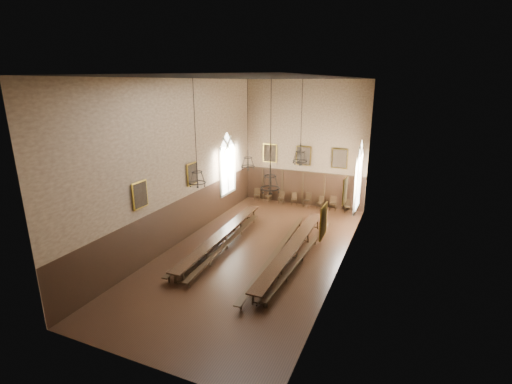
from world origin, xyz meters
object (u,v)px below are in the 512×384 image
Objects in this scene: chair_1 at (268,198)px; chair_5 at (320,205)px; table_right at (292,252)px; chandelier_back_left at (248,160)px; bench_left_outer at (213,240)px; bench_right_outer at (303,256)px; chair_2 at (281,200)px; chandelier_back_right at (300,155)px; table_left at (222,239)px; chandelier_front_left at (197,175)px; chair_6 at (333,206)px; chair_4 at (307,203)px; chandelier_front_right at (270,181)px; chair_0 at (257,197)px; chair_7 at (347,208)px; bench_left_inner at (227,245)px; chair_3 at (294,201)px; bench_right_inner at (277,254)px.

chair_1 is 1.01× the size of chair_5.
chandelier_back_left is at bearing 143.25° from table_right.
bench_right_outer is at bearing 0.12° from bench_left_outer.
chandelier_back_left is at bearing -101.22° from chair_2.
bench_right_outer is at bearing -66.92° from chandelier_back_right.
bench_left_outer is at bearing -179.73° from table_right.
table_left is 4.90m from chandelier_front_left.
table_right is 9.77× the size of chair_6.
chair_4 is at bearing 69.05° from chandelier_back_left.
bench_right_outer is at bearing -95.99° from chair_6.
chandelier_back_left is at bearing -62.66° from chair_1.
chandelier_back_right is (-0.97, 2.28, 4.74)m from bench_right_outer.
table_left is at bearing 143.48° from chandelier_front_right.
table_right is 9.76m from chair_1.
bench_left_outer is 10.34× the size of chair_0.
chair_0 is 1.04× the size of chair_1.
chandelier_front_right is (-1.49, -11.35, 4.61)m from chair_7.
chandelier_back_left is (0.37, 2.75, 4.00)m from table_left.
bench_left_inner is 9.54× the size of chair_2.
chair_1 is at bearing 93.65° from chandelier_front_left.
chair_3 is at bearing 79.86° from table_left.
chair_5 is 0.18× the size of chandelier_front_left.
chandelier_back_left and chandelier_back_right have the same top height.
chair_4 is at bearing -18.70° from chair_3.
chandelier_back_right is at bearing -123.69° from chair_7.
chair_4 is (2.05, 8.73, 0.05)m from bench_left_inner.
table_left is 1.01× the size of bench_right_outer.
bench_left_outer is at bearing 167.50° from bench_left_inner.
chair_6 is at bearing -9.11° from chair_2.
bench_right_inner reaches higher than bench_left_inner.
bench_left_outer is at bearing -143.26° from chair_7.
bench_right_outer is at bearing -1.13° from table_right.
chair_6 reaches higher than bench_right_inner.
chandelier_front_right is at bearing -32.33° from bench_left_outer.
bench_right_outer is at bearing -73.39° from chair_2.
chandelier_front_right reaches higher than chair_6.
chandelier_front_left is (0.70, -2.38, 4.35)m from bench_left_outer.
bench_right_inner is at bearing -167.74° from bench_right_outer.
chair_1 is 6.02m from chair_7.
chandelier_front_left is at bearing -148.86° from table_right.
chandelier_back_right is (-0.73, -6.18, 4.71)m from chair_6.
chair_1 is at bearing 124.14° from chandelier_back_right.
table_right is at bearing 0.27° from bench_left_outer.
chandelier_front_left reaches higher than chair_1.
chair_2 is (-2.85, 8.72, -0.01)m from bench_right_inner.
chandelier_front_right is (-0.71, -2.88, 4.60)m from bench_right_outer.
chandelier_back_right is 5.90m from chandelier_front_left.
chair_4 reaches higher than table_right.
bench_right_inner is at bearing -104.37° from chair_6.
chair_6 is at bearing 68.41° from chandelier_front_left.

